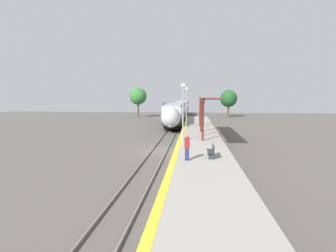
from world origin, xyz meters
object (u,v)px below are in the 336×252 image
object	(u,v)px
train	(180,109)
person_waiting	(187,147)
railway_signal	(164,111)
lamppost_near	(183,108)
lamppost_mid	(186,105)
platform_bench	(212,151)

from	to	relation	value
train	person_waiting	world-z (taller)	train
person_waiting	railway_signal	world-z (taller)	railway_signal
train	lamppost_near	size ratio (longest dim) A/B	8.99
person_waiting	lamppost_near	xyz separation A→B (m)	(-0.62, 7.94, 2.21)
person_waiting	train	bearing A→B (deg)	93.83
railway_signal	lamppost_mid	distance (m)	12.48
train	person_waiting	bearing A→B (deg)	-86.17
train	platform_bench	distance (m)	41.08
railway_signal	lamppost_near	world-z (taller)	lamppost_near
person_waiting	lamppost_mid	xyz separation A→B (m)	(-0.62, 18.96, 2.21)
lamppost_mid	person_waiting	bearing A→B (deg)	-88.12
platform_bench	lamppost_near	bearing A→B (deg)	108.70
person_waiting	lamppost_near	distance (m)	8.26
train	lamppost_mid	bearing A→B (deg)	-84.57
train	lamppost_near	world-z (taller)	lamppost_near
railway_signal	lamppost_mid	size ratio (longest dim) A/B	0.74
railway_signal	lamppost_mid	xyz separation A→B (m)	(4.50, -11.54, 1.54)
train	railway_signal	bearing A→B (deg)	-101.53
platform_bench	railway_signal	xyz separation A→B (m)	(-6.83, 29.44, 1.11)
person_waiting	railway_signal	xyz separation A→B (m)	(-5.12, 30.50, 0.67)
platform_bench	railway_signal	bearing A→B (deg)	103.06
lamppost_near	lamppost_mid	xyz separation A→B (m)	(0.00, 11.02, 0.00)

